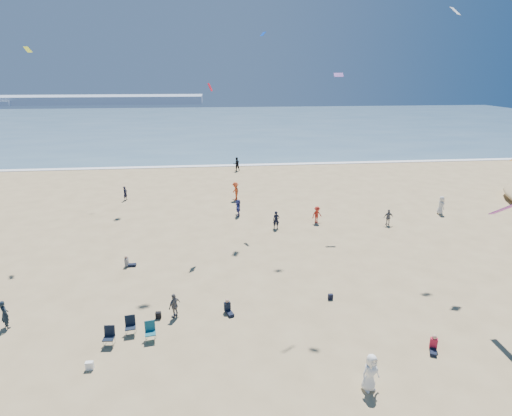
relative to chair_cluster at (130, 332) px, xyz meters
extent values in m
cube|color=#476B84|center=(4.65, 89.28, -0.47)|extent=(220.00, 100.00, 0.06)
cube|color=white|center=(4.65, 39.28, -0.46)|extent=(220.00, 1.20, 0.08)
cube|color=#7A8EA8|center=(-55.35, 164.28, 1.10)|extent=(110.00, 20.00, 3.20)
imported|color=navy|center=(6.58, 18.03, 0.29)|extent=(0.52, 1.49, 1.59)
imported|color=slate|center=(2.08, 1.86, 0.22)|extent=(0.81, 0.88, 1.45)
imported|color=black|center=(7.44, 36.02, 0.44)|extent=(1.07, 0.92, 1.89)
imported|color=slate|center=(19.68, 14.17, 0.23)|extent=(0.86, 0.36, 1.46)
imported|color=#C1401B|center=(6.60, 22.98, 0.46)|extent=(1.03, 1.39, 1.92)
imported|color=black|center=(9.66, 14.38, 0.28)|extent=(0.60, 0.42, 1.57)
imported|color=black|center=(-6.77, 1.79, 0.31)|extent=(0.69, 0.69, 1.61)
imported|color=#A62217|center=(13.53, 15.42, 0.26)|extent=(1.12, 0.89, 1.52)
imported|color=silver|center=(25.88, 16.47, 0.38)|extent=(0.57, 0.87, 1.76)
imported|color=black|center=(-5.03, 24.05, 0.25)|extent=(0.55, 0.65, 1.50)
imported|color=white|center=(10.85, -4.43, 0.37)|extent=(0.98, 0.79, 1.74)
cube|color=white|center=(-1.46, -1.95, -0.30)|extent=(0.35, 0.20, 0.40)
cube|color=black|center=(1.17, 1.80, -0.31)|extent=(0.30, 0.22, 0.38)
cube|color=black|center=(11.20, 2.73, -0.33)|extent=(0.28, 0.18, 0.34)
cube|color=#D9FE39|center=(-10.50, 19.47, 14.18)|extent=(0.63, 0.57, 0.44)
cube|color=#5F298C|center=(15.08, 16.65, 12.20)|extent=(0.81, 0.43, 0.32)
cube|color=blue|center=(9.04, 19.46, 15.53)|extent=(0.49, 0.74, 0.34)
cube|color=red|center=(4.39, 13.50, 11.36)|extent=(0.39, 0.78, 0.57)
cube|color=white|center=(20.43, 9.59, 16.19)|extent=(0.81, 0.80, 0.50)
camera|label=1|loc=(4.60, -17.60, 12.47)|focal=28.00mm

